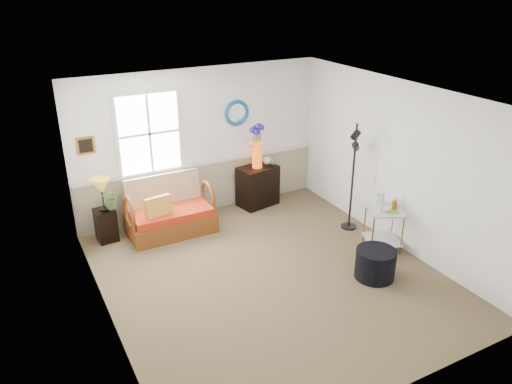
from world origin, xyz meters
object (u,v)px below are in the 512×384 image
cabinet (258,186)px  floor_lamp (353,178)px  loveseat (170,207)px  side_table (383,229)px  lamp_stand (106,225)px  ottoman (375,264)px

cabinet → floor_lamp: size_ratio=0.41×
loveseat → side_table: bearing=-37.3°
side_table → floor_lamp: size_ratio=0.37×
loveseat → lamp_stand: size_ratio=2.57×
loveseat → ottoman: 3.43m
lamp_stand → ottoman: (3.13, -2.90, -0.06)m
floor_lamp → ottoman: floor_lamp is taller
cabinet → side_table: size_ratio=1.10×
lamp_stand → floor_lamp: size_ratio=0.30×
cabinet → floor_lamp: floor_lamp is taller
side_table → ottoman: bearing=-137.4°
lamp_stand → floor_lamp: 4.10m
ottoman → side_table: bearing=42.6°
floor_lamp → ottoman: bearing=-128.3°
side_table → floor_lamp: floor_lamp is taller
ottoman → cabinet: bearing=96.0°
lamp_stand → loveseat: bearing=-11.8°
side_table → ottoman: side_table is taller
lamp_stand → side_table: bearing=-31.5°
ottoman → floor_lamp: bearing=65.8°
side_table → loveseat: bearing=142.7°
lamp_stand → side_table: size_ratio=0.80×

